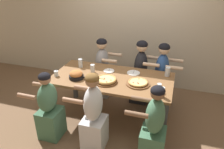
# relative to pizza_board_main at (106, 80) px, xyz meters

# --- Properties ---
(ground_plane) EXTENTS (18.00, 18.00, 0.00)m
(ground_plane) POSITION_rel_pizza_board_main_xyz_m (0.04, 0.17, -0.81)
(ground_plane) COLOR brown
(ground_plane) RESTS_ON ground
(restaurant_back_panel) EXTENTS (10.00, 0.06, 3.20)m
(restaurant_back_panel) POSITION_rel_pizza_board_main_xyz_m (0.04, 1.61, 0.79)
(restaurant_back_panel) COLOR beige
(restaurant_back_panel) RESTS_ON ground
(dining_table) EXTENTS (1.91, 0.96, 0.78)m
(dining_table) POSITION_rel_pizza_board_main_xyz_m (0.04, 0.17, -0.12)
(dining_table) COLOR brown
(dining_table) RESTS_ON ground
(pizza_board_main) EXTENTS (0.36, 0.36, 0.06)m
(pizza_board_main) POSITION_rel_pizza_board_main_xyz_m (0.00, 0.00, 0.00)
(pizza_board_main) COLOR brown
(pizza_board_main) RESTS_ON dining_table
(pizza_board_second) EXTENTS (0.36, 0.36, 0.05)m
(pizza_board_second) POSITION_rel_pizza_board_main_xyz_m (0.48, 0.07, -0.01)
(pizza_board_second) COLOR brown
(pizza_board_second) RESTS_ON dining_table
(skillet_bowl) EXTENTS (0.33, 0.23, 0.13)m
(skillet_bowl) POSITION_rel_pizza_board_main_xyz_m (-0.48, -0.03, 0.03)
(skillet_bowl) COLOR black
(skillet_bowl) RESTS_ON dining_table
(empty_plate_a) EXTENTS (0.18, 0.18, 0.02)m
(empty_plate_a) POSITION_rel_pizza_board_main_xyz_m (-0.08, 0.38, -0.03)
(empty_plate_a) COLOR white
(empty_plate_a) RESTS_ON dining_table
(empty_plate_b) EXTENTS (0.21, 0.21, 0.02)m
(empty_plate_b) POSITION_rel_pizza_board_main_xyz_m (0.33, 0.42, -0.03)
(empty_plate_b) COLOR white
(empty_plate_b) RESTS_ON dining_table
(cocktail_glass_blue) EXTENTS (0.07, 0.07, 0.11)m
(cocktail_glass_blue) POSITION_rel_pizza_board_main_xyz_m (-0.83, -0.05, 0.01)
(cocktail_glass_blue) COLOR silver
(cocktail_glass_blue) RESTS_ON dining_table
(drinking_glass_a) EXTENTS (0.08, 0.08, 0.15)m
(drinking_glass_a) POSITION_rel_pizza_board_main_xyz_m (0.87, 0.49, 0.03)
(drinking_glass_a) COLOR silver
(drinking_glass_a) RESTS_ON dining_table
(drinking_glass_b) EXTENTS (0.06, 0.06, 0.12)m
(drinking_glass_b) POSITION_rel_pizza_board_main_xyz_m (0.80, -0.04, 0.02)
(drinking_glass_b) COLOR silver
(drinking_glass_b) RESTS_ON dining_table
(drinking_glass_c) EXTENTS (0.07, 0.07, 0.15)m
(drinking_glass_c) POSITION_rel_pizza_board_main_xyz_m (-0.60, 0.39, 0.04)
(drinking_glass_c) COLOR silver
(drinking_glass_c) RESTS_ON dining_table
(drinking_glass_d) EXTENTS (0.07, 0.07, 0.13)m
(drinking_glass_d) POSITION_rel_pizza_board_main_xyz_m (-0.33, 0.27, 0.02)
(drinking_glass_d) COLOR silver
(drinking_glass_d) RESTS_ON dining_table
(drinking_glass_e) EXTENTS (0.06, 0.06, 0.15)m
(drinking_glass_e) POSITION_rel_pizza_board_main_xyz_m (0.86, -0.18, 0.03)
(drinking_glass_e) COLOR silver
(drinking_glass_e) RESTS_ON dining_table
(diner_far_midright) EXTENTS (0.51, 0.40, 1.21)m
(diner_far_midright) POSITION_rel_pizza_board_main_xyz_m (0.38, 0.87, -0.25)
(diner_far_midright) COLOR #232328
(diner_far_midright) RESTS_ON ground
(diner_near_left) EXTENTS (0.51, 0.40, 1.07)m
(diner_near_left) POSITION_rel_pizza_board_main_xyz_m (-0.71, -0.52, -0.33)
(diner_near_left) COLOR #477556
(diner_near_left) RESTS_ON ground
(diner_near_right) EXTENTS (0.51, 0.40, 1.12)m
(diner_near_right) POSITION_rel_pizza_board_main_xyz_m (0.82, -0.52, -0.31)
(diner_near_right) COLOR #477556
(diner_near_right) RESTS_ON ground
(diner_far_right) EXTENTS (0.51, 0.40, 1.20)m
(diner_far_right) POSITION_rel_pizza_board_main_xyz_m (0.76, 0.87, -0.26)
(diner_far_right) COLOR #2D5193
(diner_far_right) RESTS_ON ground
(diner_far_midleft) EXTENTS (0.51, 0.40, 1.18)m
(diner_far_midleft) POSITION_rel_pizza_board_main_xyz_m (-0.38, 0.87, -0.27)
(diner_far_midleft) COLOR #99999E
(diner_far_midleft) RESTS_ON ground
(diner_near_center) EXTENTS (0.51, 0.40, 1.16)m
(diner_near_center) POSITION_rel_pizza_board_main_xyz_m (-0.01, -0.52, -0.28)
(diner_near_center) COLOR silver
(diner_near_center) RESTS_ON ground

